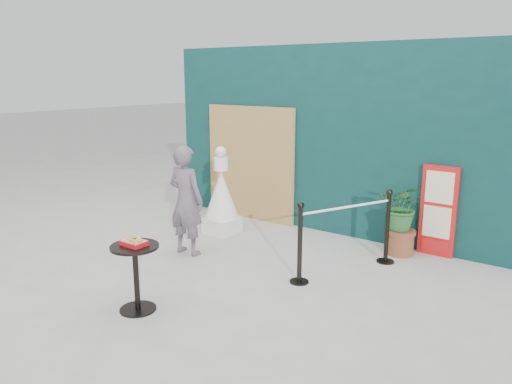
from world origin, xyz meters
name	(u,v)px	position (x,y,z in m)	size (l,w,h in m)	color
ground	(197,292)	(0.00, 0.00, 0.00)	(60.00, 60.00, 0.00)	#ADAAA5
back_wall	(327,140)	(0.00, 3.15, 1.50)	(6.00, 0.30, 3.00)	#0A2F2E
bamboo_fence	(250,163)	(-1.40, 2.94, 1.00)	(1.80, 0.08, 2.00)	tan
woman	(186,200)	(-1.02, 0.92, 0.79)	(0.58, 0.38, 1.58)	#665863
menu_board	(438,211)	(1.90, 2.95, 0.65)	(0.50, 0.07, 1.30)	red
statue	(222,198)	(-1.23, 1.94, 0.58)	(0.56, 0.56, 1.43)	silver
cafe_table	(136,267)	(-0.21, -0.72, 0.50)	(0.52, 0.52, 0.75)	black
food_basket	(134,242)	(-0.21, -0.72, 0.79)	(0.26, 0.19, 0.11)	red
planter	(402,214)	(1.48, 2.69, 0.61)	(0.62, 0.53, 1.05)	brown
stanchion_barrier	(346,236)	(1.13, 1.62, 0.49)	(0.84, 1.54, 1.03)	black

